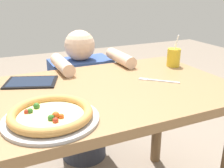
{
  "coord_description": "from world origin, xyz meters",
  "views": [
    {
      "loc": [
        -0.43,
        -1.06,
        1.19
      ],
      "look_at": [
        0.04,
        -0.04,
        0.78
      ],
      "focal_mm": 42.79,
      "sensor_mm": 36.0,
      "label": 1
    }
  ],
  "objects_px": {
    "drink_cup_colored": "(174,57)",
    "fork": "(157,80)",
    "pizza_near": "(51,115)",
    "diner_seated": "(83,105)",
    "tablet": "(31,82)"
  },
  "relations": [
    {
      "from": "drink_cup_colored",
      "to": "fork",
      "type": "bearing_deg",
      "value": -142.38
    },
    {
      "from": "fork",
      "to": "pizza_near",
      "type": "bearing_deg",
      "value": -160.91
    },
    {
      "from": "fork",
      "to": "diner_seated",
      "type": "relative_size",
      "value": 0.17
    },
    {
      "from": "tablet",
      "to": "diner_seated",
      "type": "xyz_separation_m",
      "value": [
        0.37,
        0.36,
        -0.34
      ]
    },
    {
      "from": "pizza_near",
      "to": "drink_cup_colored",
      "type": "bearing_deg",
      "value": 25.17
    },
    {
      "from": "fork",
      "to": "diner_seated",
      "type": "xyz_separation_m",
      "value": [
        -0.2,
        0.59,
        -0.34
      ]
    },
    {
      "from": "diner_seated",
      "to": "drink_cup_colored",
      "type": "bearing_deg",
      "value": -42.95
    },
    {
      "from": "pizza_near",
      "to": "diner_seated",
      "type": "bearing_deg",
      "value": 64.62
    },
    {
      "from": "pizza_near",
      "to": "fork",
      "type": "relative_size",
      "value": 2.11
    },
    {
      "from": "pizza_near",
      "to": "tablet",
      "type": "xyz_separation_m",
      "value": [
        0.0,
        0.43,
        -0.02
      ]
    },
    {
      "from": "drink_cup_colored",
      "to": "diner_seated",
      "type": "bearing_deg",
      "value": 137.05
    },
    {
      "from": "fork",
      "to": "tablet",
      "type": "height_order",
      "value": "tablet"
    },
    {
      "from": "pizza_near",
      "to": "fork",
      "type": "bearing_deg",
      "value": 19.09
    },
    {
      "from": "fork",
      "to": "tablet",
      "type": "bearing_deg",
      "value": 158.05
    },
    {
      "from": "drink_cup_colored",
      "to": "tablet",
      "type": "distance_m",
      "value": 0.81
    }
  ]
}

